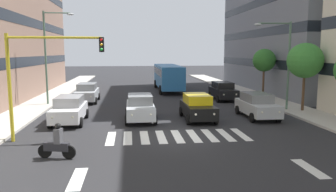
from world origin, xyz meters
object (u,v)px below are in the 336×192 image
Objects in this scene: car_row2_1 at (223,91)px; street_tree_2 at (264,60)px; car_0 at (257,105)px; bus_behind_traffic at (168,75)px; traffic_light_gantry at (38,69)px; street_tree_1 at (305,61)px; motorcycle_with_rider at (57,144)px; car_1 at (197,107)px; car_2 at (140,107)px; street_lamp_right at (50,49)px; car_row2_0 at (87,92)px; car_3 at (69,109)px; street_lamp_left at (283,56)px.

street_tree_2 is (-4.31, -0.70, 2.86)m from car_row2_1.
bus_behind_traffic is at bearing -75.73° from car_0.
car_row2_1 is at bearing -136.12° from traffic_light_gantry.
street_tree_1 reaches higher than bus_behind_traffic.
motorcycle_with_rider is (11.98, 7.46, -0.24)m from car_0.
car_1 is at bearing -155.22° from traffic_light_gantry.
car_0 and car_2 have the same top height.
street_lamp_right is 20.04m from street_tree_2.
bus_behind_traffic is at bearing -40.89° from street_tree_2.
traffic_light_gantry is (13.45, 4.39, 2.85)m from car_0.
bus_behind_traffic is (-8.46, -8.10, 0.97)m from car_row2_0.
traffic_light_gantry is (1.47, -3.07, 3.09)m from motorcycle_with_rider.
car_row2_1 is (-8.23, -8.51, 0.00)m from car_2.
car_row2_1 is at bearing -59.22° from street_tree_1.
car_1 is 0.42× the size of bus_behind_traffic.
car_row2_0 is at bearing -22.80° from street_tree_1.
car_3 is 8.86m from car_row2_0.
motorcycle_with_rider is at bearing 96.06° from car_3.
traffic_light_gantry is at bearing 43.88° from car_row2_1.
street_lamp_right is (18.31, -4.90, 0.54)m from street_lamp_left.
street_tree_2 is at bearing -90.88° from street_tree_1.
street_lamp_left is (-2.74, 6.42, 3.40)m from car_row2_1.
car_row2_1 is 18.98m from traffic_light_gantry.
street_tree_2 is (-8.67, -9.47, 2.86)m from car_1.
bus_behind_traffic is at bearing -64.13° from street_lamp_left.
car_0 is 0.94× the size of street_tree_2.
motorcycle_with_rider is (-0.78, 7.32, -0.24)m from car_3.
car_1 is 1.00× the size of car_3.
car_0 is 0.42× the size of bus_behind_traffic.
car_row2_1 is at bearing -66.89° from street_lamp_left.
traffic_light_gantry is (0.70, 4.25, 2.85)m from car_3.
traffic_light_gantry is 0.82× the size of street_lamp_left.
car_2 is at bearing 117.99° from car_row2_0.
street_tree_1 is (-1.46, 0.63, -0.36)m from street_lamp_left.
bus_behind_traffic reaches higher than car_1.
street_tree_2 is at bearing -115.22° from car_0.
street_lamp_left is at bearing 113.11° from car_row2_1.
car_1 is 0.57× the size of street_lamp_right.
traffic_light_gantry is (0.71, 13.11, 2.85)m from car_row2_0.
motorcycle_with_rider is 0.33× the size of street_tree_1.
car_3 is 16.10m from street_lamp_left.
car_row2_0 is (-0.02, -8.86, 0.00)m from car_3.
motorcycle_with_rider is 15.55m from street_lamp_right.
traffic_light_gantry reaches higher than car_row2_0.
motorcycle_with_rider is (3.82, 7.57, -0.24)m from car_2.
bus_behind_traffic is 23.19m from traffic_light_gantry.
street_tree_1 is (-19.77, 5.53, -0.91)m from street_lamp_right.
car_2 is 15.82m from street_tree_2.
car_0 and car_row2_1 have the same top height.
motorcycle_with_rider is at bearing 33.14° from street_lamp_left.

